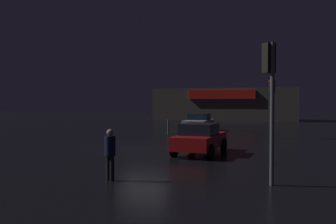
{
  "coord_description": "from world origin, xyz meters",
  "views": [
    {
      "loc": [
        6.78,
        -18.15,
        2.49
      ],
      "look_at": [
        0.48,
        2.88,
        1.86
      ],
      "focal_mm": 39.2,
      "sensor_mm": 36.0,
      "label": 1
    }
  ],
  "objects": [
    {
      "name": "car_far",
      "position": [
        0.45,
        11.98,
        0.75
      ],
      "size": [
        2.18,
        4.04,
        1.45
      ],
      "color": "#B7B7BF",
      "rests_on": "ground"
    },
    {
      "name": "bollard_kerb_a",
      "position": [
        -1.22,
        8.63,
        0.55
      ],
      "size": [
        0.13,
        0.13,
        1.11
      ],
      "primitive_type": "cylinder",
      "color": "#595B60",
      "rests_on": "ground"
    },
    {
      "name": "store_building",
      "position": [
        -0.03,
        31.28,
        2.12
      ],
      "size": [
        18.52,
        6.53,
        4.23
      ],
      "color": "#4C4742",
      "rests_on": "ground"
    },
    {
      "name": "pedestrian",
      "position": [
        1.76,
        -7.72,
        0.94
      ],
      "size": [
        0.43,
        0.43,
        1.62
      ],
      "color": "black",
      "rests_on": "ground"
    },
    {
      "name": "ground_plane",
      "position": [
        0.0,
        0.0,
        0.0
      ],
      "size": [
        120.0,
        120.0,
        0.0
      ],
      "primitive_type": "plane",
      "color": "black"
    },
    {
      "name": "car_near",
      "position": [
        3.26,
        -1.14,
        0.75
      ],
      "size": [
        2.13,
        4.19,
        1.46
      ],
      "color": "#A51414",
      "rests_on": "ground"
    },
    {
      "name": "traffic_signal_opposite",
      "position": [
        6.55,
        -6.86,
        3.11
      ],
      "size": [
        0.42,
        0.42,
        4.22
      ],
      "color": "#595B60",
      "rests_on": "ground"
    },
    {
      "name": "traffic_signal_main",
      "position": [
        6.43,
        7.44,
        2.91
      ],
      "size": [
        0.41,
        0.43,
        3.98
      ],
      "color": "#595B60",
      "rests_on": "ground"
    }
  ]
}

